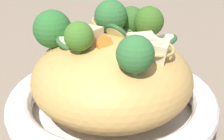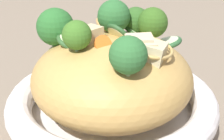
% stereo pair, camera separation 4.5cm
% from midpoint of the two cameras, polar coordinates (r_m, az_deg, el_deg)
% --- Properties ---
extents(ground_plane, '(3.00, 3.00, 0.00)m').
position_cam_midpoint_polar(ground_plane, '(0.49, -2.64, -9.17)').
color(ground_plane, '#7D6D59').
extents(serving_bowl, '(0.29, 0.29, 0.06)m').
position_cam_midpoint_polar(serving_bowl, '(0.48, -2.71, -6.31)').
color(serving_bowl, white).
rests_on(serving_bowl, ground_plane).
extents(noodle_heap, '(0.21, 0.21, 0.12)m').
position_cam_midpoint_polar(noodle_heap, '(0.45, -2.82, -1.28)').
color(noodle_heap, tan).
rests_on(noodle_heap, serving_bowl).
extents(broccoli_florets, '(0.17, 0.19, 0.07)m').
position_cam_midpoint_polar(broccoli_florets, '(0.44, -3.80, 6.85)').
color(broccoli_florets, '#8EBA6D').
rests_on(broccoli_florets, serving_bowl).
extents(carrot_coins, '(0.11, 0.12, 0.03)m').
position_cam_midpoint_polar(carrot_coins, '(0.45, -2.08, 5.08)').
color(carrot_coins, orange).
rests_on(carrot_coins, serving_bowl).
extents(zucchini_slices, '(0.14, 0.14, 0.05)m').
position_cam_midpoint_polar(zucchini_slices, '(0.47, -0.77, 5.50)').
color(zucchini_slices, beige).
rests_on(zucchini_slices, serving_bowl).
extents(chicken_chunks, '(0.05, 0.12, 0.03)m').
position_cam_midpoint_polar(chicken_chunks, '(0.41, 0.64, 4.00)').
color(chicken_chunks, '#D3BE89').
rests_on(chicken_chunks, serving_bowl).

